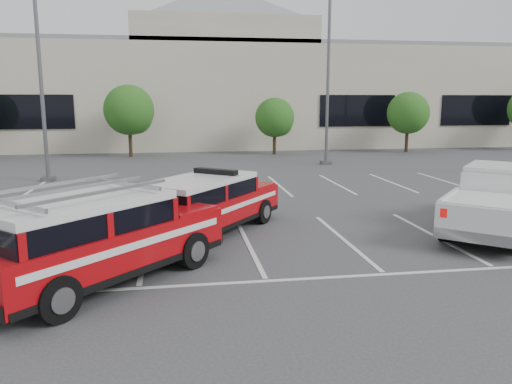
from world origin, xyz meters
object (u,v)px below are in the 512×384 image
at_px(light_pole_left, 40,70).
at_px(white_pickup, 497,205).
at_px(light_pole_mid, 328,76).
at_px(ladder_suv, 97,244).
at_px(convention_building, 199,89).
at_px(fire_chief_suv, 208,208).
at_px(tree_right, 409,114).
at_px(tree_mid_left, 130,112).
at_px(tree_mid_right, 276,119).

bearing_deg(light_pole_left, white_pickup, -36.94).
relative_size(light_pole_mid, ladder_suv, 1.89).
bearing_deg(convention_building, light_pole_mid, -66.74).
height_order(fire_chief_suv, ladder_suv, ladder_suv).
bearing_deg(white_pickup, tree_right, 112.54).
bearing_deg(tree_mid_left, tree_right, -0.00).
xyz_separation_m(light_pole_mid, white_pickup, (0.54, -15.69, -4.43)).
bearing_deg(light_pole_mid, tree_mid_left, 153.08).
height_order(fire_chief_suv, white_pickup, white_pickup).
height_order(tree_mid_right, tree_right, tree_right).
relative_size(tree_mid_left, light_pole_left, 0.47).
xyz_separation_m(tree_right, light_pole_mid, (-8.09, -6.05, 2.41)).
distance_m(convention_building, white_pickup, 32.64).
height_order(light_pole_left, fire_chief_suv, light_pole_left).
bearing_deg(tree_right, fire_chief_suv, -127.85).
xyz_separation_m(tree_mid_right, white_pickup, (2.45, -21.73, -1.74)).
relative_size(convention_building, light_pole_mid, 5.86).
height_order(tree_mid_right, light_pole_mid, light_pole_mid).
distance_m(tree_right, light_pole_mid, 10.38).
bearing_deg(white_pickup, tree_mid_left, 161.50).
bearing_deg(white_pickup, ladder_suv, -124.69).
height_order(tree_right, light_pole_mid, light_pole_mid).
distance_m(tree_mid_left, tree_mid_right, 10.01).
xyz_separation_m(tree_mid_left, light_pole_mid, (11.91, -6.05, 2.14)).
bearing_deg(fire_chief_suv, tree_mid_right, 110.96).
height_order(light_pole_mid, white_pickup, light_pole_mid).
distance_m(convention_building, tree_mid_right, 11.20).
xyz_separation_m(convention_building, tree_mid_left, (-5.09, -9.82, -1.68)).
bearing_deg(tree_mid_right, white_pickup, -83.56).
bearing_deg(light_pole_mid, ladder_suv, -119.85).
relative_size(tree_right, fire_chief_suv, 0.83).
xyz_separation_m(tree_mid_right, ladder_suv, (-8.64, -24.42, -1.64)).
xyz_separation_m(white_pickup, ladder_suv, (-11.09, -2.69, 0.10)).
bearing_deg(tree_mid_right, convention_building, 116.57).
distance_m(convention_building, light_pole_mid, 17.27).
bearing_deg(white_pickup, convention_building, 144.82).
xyz_separation_m(convention_building, tree_right, (14.91, -9.82, -1.95)).
bearing_deg(fire_chief_suv, tree_mid_left, 138.07).
bearing_deg(tree_mid_left, tree_mid_right, -0.00).
bearing_deg(ladder_suv, tree_mid_left, 137.14).
xyz_separation_m(tree_right, light_pole_left, (-23.09, -10.05, 2.41)).
height_order(convention_building, tree_right, convention_building).
height_order(tree_mid_right, white_pickup, tree_mid_right).
bearing_deg(ladder_suv, light_pole_mid, 104.09).
xyz_separation_m(tree_mid_right, light_pole_left, (-13.09, -10.05, 2.68)).
distance_m(light_pole_left, white_pickup, 19.94).
bearing_deg(convention_building, fire_chief_suv, -92.20).
relative_size(tree_mid_left, ladder_suv, 0.90).
distance_m(fire_chief_suv, white_pickup, 8.60).
height_order(tree_mid_left, light_pole_mid, light_pole_mid).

